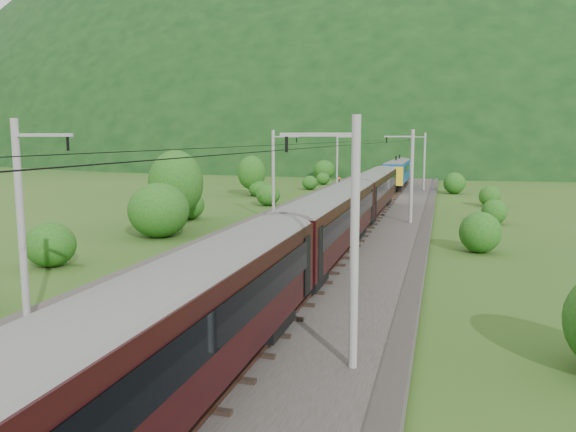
# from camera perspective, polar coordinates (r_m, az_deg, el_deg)

# --- Properties ---
(ground) EXTENTS (600.00, 600.00, 0.00)m
(ground) POSITION_cam_1_polar(r_m,az_deg,el_deg) (20.67, -11.21, -13.78)
(ground) COLOR #224916
(ground) RESTS_ON ground
(railbed) EXTENTS (14.00, 220.00, 0.30)m
(railbed) POSITION_cam_1_polar(r_m,az_deg,el_deg) (29.45, -2.43, -6.71)
(railbed) COLOR #38332D
(railbed) RESTS_ON ground
(track_left) EXTENTS (2.40, 220.00, 0.27)m
(track_left) POSITION_cam_1_polar(r_m,az_deg,el_deg) (30.19, -6.79, -5.96)
(track_left) COLOR brown
(track_left) RESTS_ON railbed
(track_right) EXTENTS (2.40, 220.00, 0.27)m
(track_right) POSITION_cam_1_polar(r_m,az_deg,el_deg) (28.76, 2.16, -6.61)
(track_right) COLOR brown
(track_right) RESTS_ON railbed
(catenary_left) EXTENTS (2.54, 192.28, 8.00)m
(catenary_left) POSITION_cam_1_polar(r_m,az_deg,el_deg) (51.40, -1.42, 4.50)
(catenary_left) COLOR gray
(catenary_left) RESTS_ON railbed
(catenary_right) EXTENTS (2.54, 192.28, 8.00)m
(catenary_right) POSITION_cam_1_polar(r_m,az_deg,el_deg) (49.27, 12.37, 4.17)
(catenary_right) COLOR gray
(catenary_right) RESTS_ON railbed
(overhead_wires) EXTENTS (4.83, 198.00, 0.03)m
(overhead_wires) POSITION_cam_1_polar(r_m,az_deg,el_deg) (28.49, -2.51, 6.94)
(overhead_wires) COLOR black
(overhead_wires) RESTS_ON ground
(mountain_main) EXTENTS (504.00, 360.00, 244.00)m
(mountain_main) POSITION_cam_1_polar(r_m,az_deg,el_deg) (277.34, 13.72, 6.17)
(mountain_main) COLOR black
(mountain_main) RESTS_ON ground
(mountain_ridge) EXTENTS (336.00, 280.00, 132.00)m
(mountain_ridge) POSITION_cam_1_polar(r_m,az_deg,el_deg) (342.33, -6.69, 6.64)
(mountain_ridge) COLOR black
(mountain_ridge) RESTS_ON ground
(train) EXTENTS (2.76, 130.77, 4.79)m
(train) POSITION_cam_1_polar(r_m,az_deg,el_deg) (23.45, -0.59, -2.60)
(train) COLOR black
(train) RESTS_ON ground
(hazard_post_near) EXTENTS (0.15, 0.15, 1.38)m
(hazard_post_near) POSITION_cam_1_polar(r_m,az_deg,el_deg) (61.44, 6.50, 1.73)
(hazard_post_near) COLOR red
(hazard_post_near) RESTS_ON railbed
(hazard_post_far) EXTENTS (0.17, 0.17, 1.57)m
(hazard_post_far) POSITION_cam_1_polar(r_m,az_deg,el_deg) (48.05, 4.79, 0.14)
(hazard_post_far) COLOR red
(hazard_post_far) RESTS_ON railbed
(signal) EXTENTS (0.22, 0.22, 1.96)m
(signal) POSITION_cam_1_polar(r_m,az_deg,el_deg) (76.55, 5.21, 3.32)
(signal) COLOR black
(signal) RESTS_ON railbed
(vegetation_left) EXTENTS (11.14, 146.96, 6.61)m
(vegetation_left) POSITION_cam_1_polar(r_m,az_deg,el_deg) (41.04, -16.87, 0.40)
(vegetation_left) COLOR #164E14
(vegetation_left) RESTS_ON ground
(vegetation_right) EXTENTS (7.51, 104.72, 3.21)m
(vegetation_right) POSITION_cam_1_polar(r_m,az_deg,el_deg) (24.78, 22.91, -7.31)
(vegetation_right) COLOR #164E14
(vegetation_right) RESTS_ON ground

